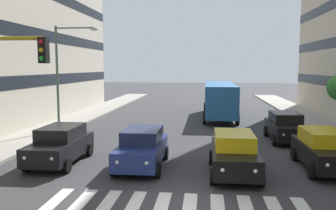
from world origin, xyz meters
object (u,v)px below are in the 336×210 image
(car_2, at_px, (142,147))
(car_row2_0, at_px, (285,126))
(car_0, at_px, (324,149))
(bus_behind_traffic, at_px, (220,97))
(car_1, at_px, (234,153))
(car_3, at_px, (60,144))
(street_lamp_right, at_px, (64,67))

(car_2, relative_size, car_row2_0, 1.00)
(car_0, relative_size, bus_behind_traffic, 0.42)
(car_1, xyz_separation_m, car_3, (7.90, -0.85, 0.00))
(car_0, relative_size, street_lamp_right, 0.63)
(car_2, distance_m, car_row2_0, 9.96)
(car_1, bearing_deg, street_lamp_right, -37.58)
(car_0, distance_m, car_2, 7.96)
(car_1, height_order, bus_behind_traffic, bus_behind_traffic)
(car_3, bearing_deg, bus_behind_traffic, -116.74)
(car_0, xyz_separation_m, car_1, (3.94, 1.07, 0.00))
(car_0, relative_size, car_2, 1.00)
(car_2, bearing_deg, street_lamp_right, -48.77)
(car_2, distance_m, bus_behind_traffic, 16.44)
(car_0, distance_m, street_lamp_right, 16.61)
(car_1, bearing_deg, bus_behind_traffic, -90.00)
(car_row2_0, height_order, street_lamp_right, street_lamp_right)
(car_row2_0, bearing_deg, car_2, 40.25)
(car_3, bearing_deg, car_2, 176.55)
(car_row2_0, bearing_deg, bus_behind_traffic, -69.18)
(car_0, distance_m, car_1, 4.09)
(car_1, distance_m, bus_behind_traffic, 16.56)
(car_2, relative_size, street_lamp_right, 0.63)
(car_2, bearing_deg, car_row2_0, -139.75)
(car_0, bearing_deg, car_row2_0, -86.73)
(car_3, distance_m, bus_behind_traffic, 17.58)
(car_0, xyz_separation_m, car_2, (7.95, 0.46, 0.00))
(car_row2_0, distance_m, bus_behind_traffic, 10.18)
(car_0, height_order, car_1, same)
(car_1, distance_m, car_3, 7.94)
(car_1, xyz_separation_m, car_2, (4.00, -0.62, 0.00))
(car_1, xyz_separation_m, street_lamp_right, (10.64, -8.19, 3.57))
(car_1, height_order, car_2, same)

